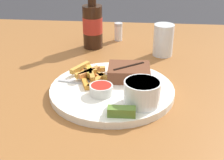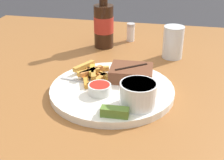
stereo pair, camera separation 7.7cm
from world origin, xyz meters
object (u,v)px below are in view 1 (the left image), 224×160
(dinner_plate, at_px, (112,90))
(fork_utensil, at_px, (81,83))
(pickle_spear, at_px, (122,112))
(salt_shaker, at_px, (118,32))
(dipping_sauce_cup, at_px, (101,89))
(coleslaw_cup, at_px, (142,92))
(drinking_glass, at_px, (163,40))
(beer_bottle, at_px, (93,24))
(steak_portion, at_px, (129,72))

(dinner_plate, xyz_separation_m, fork_utensil, (-0.08, 0.01, 0.01))
(pickle_spear, xyz_separation_m, salt_shaker, (-0.04, 0.53, 0.00))
(fork_utensil, bearing_deg, dipping_sauce_cup, -31.94)
(coleslaw_cup, height_order, drinking_glass, drinking_glass)
(coleslaw_cup, distance_m, fork_utensil, 0.18)
(beer_bottle, distance_m, drinking_glass, 0.24)
(salt_shaker, bearing_deg, coleslaw_cup, -79.64)
(coleslaw_cup, bearing_deg, fork_utensil, 150.84)
(coleslaw_cup, relative_size, pickle_spear, 1.38)
(dinner_plate, xyz_separation_m, dipping_sauce_cup, (-0.02, -0.04, 0.02))
(steak_portion, xyz_separation_m, pickle_spear, (-0.01, -0.18, -0.01))
(beer_bottle, bearing_deg, dinner_plate, -73.71)
(dinner_plate, xyz_separation_m, steak_portion, (0.04, 0.06, 0.03))
(drinking_glass, height_order, salt_shaker, drinking_glass)
(dinner_plate, height_order, salt_shaker, salt_shaker)
(dipping_sauce_cup, bearing_deg, fork_utensil, 138.36)
(fork_utensil, bearing_deg, pickle_spear, -41.55)
(dipping_sauce_cup, height_order, drinking_glass, drinking_glass)
(pickle_spear, height_order, drinking_glass, drinking_glass)
(pickle_spear, distance_m, fork_utensil, 0.18)
(coleslaw_cup, distance_m, drinking_glass, 0.35)
(salt_shaker, bearing_deg, dipping_sauce_cup, -91.31)
(beer_bottle, bearing_deg, pickle_spear, -74.35)
(drinking_glass, bearing_deg, dinner_plate, -117.40)
(drinking_glass, bearing_deg, beer_bottle, 167.88)
(pickle_spear, relative_size, drinking_glass, 0.59)
(salt_shaker, bearing_deg, dinner_plate, -88.24)
(fork_utensil, distance_m, salt_shaker, 0.39)
(dinner_plate, bearing_deg, coleslaw_cup, -44.48)
(coleslaw_cup, height_order, pickle_spear, coleslaw_cup)
(pickle_spear, bearing_deg, fork_utensil, 128.75)
(dinner_plate, distance_m, salt_shaker, 0.40)
(steak_portion, bearing_deg, fork_utensil, -160.83)
(dipping_sauce_cup, height_order, beer_bottle, beer_bottle)
(fork_utensil, xyz_separation_m, salt_shaker, (0.07, 0.39, 0.01))
(dinner_plate, relative_size, dipping_sauce_cup, 5.59)
(dinner_plate, distance_m, coleslaw_cup, 0.11)
(dipping_sauce_cup, bearing_deg, coleslaw_cup, -19.59)
(steak_portion, relative_size, drinking_glass, 1.09)
(dipping_sauce_cup, xyz_separation_m, beer_bottle, (-0.07, 0.36, 0.05))
(beer_bottle, bearing_deg, fork_utensil, -87.60)
(steak_portion, height_order, pickle_spear, steak_portion)
(dinner_plate, distance_m, steak_portion, 0.07)
(steak_portion, bearing_deg, beer_bottle, 116.74)
(dinner_plate, relative_size, fork_utensil, 2.32)
(steak_portion, xyz_separation_m, drinking_glass, (0.10, 0.22, 0.02))
(beer_bottle, bearing_deg, salt_shaker, 43.48)
(dinner_plate, xyz_separation_m, salt_shaker, (-0.01, 0.40, 0.02))
(steak_portion, distance_m, beer_bottle, 0.30)
(salt_shaker, bearing_deg, beer_bottle, -136.52)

